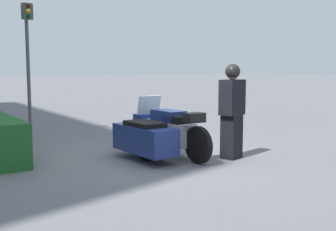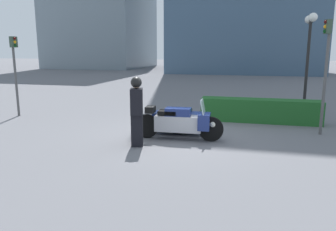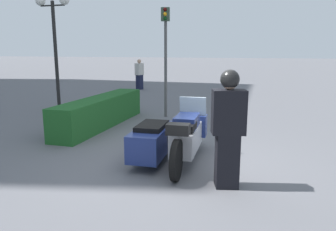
{
  "view_description": "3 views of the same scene",
  "coord_description": "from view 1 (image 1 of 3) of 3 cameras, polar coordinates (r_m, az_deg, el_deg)",
  "views": [
    {
      "loc": [
        -6.85,
        4.35,
        1.78
      ],
      "look_at": [
        0.06,
        -0.19,
        0.82
      ],
      "focal_mm": 45.0,
      "sensor_mm": 36.0,
      "label": 1
    },
    {
      "loc": [
        2.11,
        -9.09,
        2.5
      ],
      "look_at": [
        -0.23,
        0.03,
        0.62
      ],
      "focal_mm": 35.0,
      "sensor_mm": 36.0,
      "label": 2
    },
    {
      "loc": [
        -5.7,
        -1.61,
        2.13
      ],
      "look_at": [
        -0.06,
        0.05,
        0.93
      ],
      "focal_mm": 35.0,
      "sensor_mm": 36.0,
      "label": 3
    }
  ],
  "objects": [
    {
      "name": "ground_plane",
      "position": [
        8.31,
        -0.88,
        -5.75
      ],
      "size": [
        160.0,
        160.0,
        0.0
      ],
      "primitive_type": "plane",
      "color": "slate"
    },
    {
      "name": "police_motorcycle",
      "position": [
        8.32,
        -1.98,
        -2.39
      ],
      "size": [
        2.55,
        1.22,
        1.17
      ],
      "rotation": [
        0.0,
        0.0,
        0.05
      ],
      "color": "black",
      "rests_on": "ground"
    },
    {
      "name": "traffic_light_near",
      "position": [
        11.42,
        -18.43,
        8.48
      ],
      "size": [
        0.22,
        0.28,
        3.37
      ],
      "rotation": [
        0.0,
        0.0,
        3.32
      ],
      "color": "#4C4C4C",
      "rests_on": "ground"
    },
    {
      "name": "officer_rider",
      "position": [
        8.21,
        8.66,
        0.88
      ],
      "size": [
        0.43,
        0.56,
        1.84
      ],
      "rotation": [
        0.0,
        0.0,
        -2.86
      ],
      "color": "black",
      "rests_on": "ground"
    }
  ]
}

